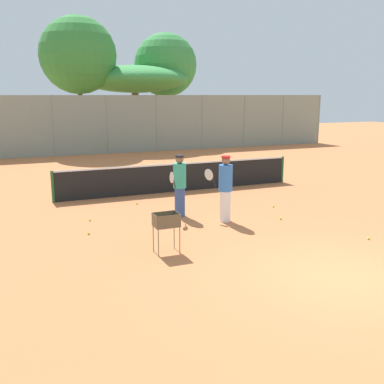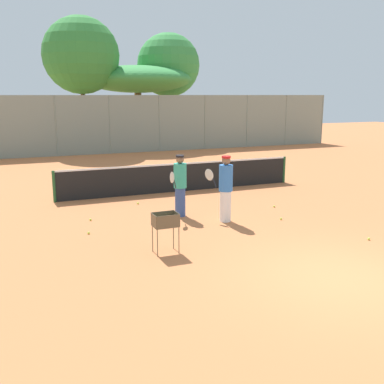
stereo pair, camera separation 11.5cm
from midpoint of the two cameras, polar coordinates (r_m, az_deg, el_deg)
name	(u,v)px [view 1 (the left image)]	position (r m, az deg, el deg)	size (l,w,h in m)	color
ground_plane	(343,278)	(9.47, 18.32, -10.30)	(80.00, 80.00, 0.00)	#C67242
tennis_net	(179,177)	(16.67, -1.80, 1.97)	(9.17, 0.10, 1.07)	#26592D
back_fence	(107,125)	(27.89, -10.84, 8.38)	(31.65, 0.08, 3.51)	gray
tree_0	(78,55)	(29.39, -14.40, 16.46)	(4.66, 4.66, 8.22)	brown
tree_1	(166,66)	(32.43, -3.48, 15.74)	(4.34, 4.34, 7.72)	brown
tree_2	(135,80)	(31.39, -7.40, 13.98)	(7.22, 7.22, 5.46)	brown
player_white_outfit	(180,185)	(13.16, -1.84, 0.92)	(0.73, 0.73, 1.82)	#334C8C
player_red_cap	(225,188)	(12.64, 3.98, 0.54)	(0.61, 0.85, 1.88)	white
ball_cart	(166,223)	(10.15, -3.62, -4.00)	(0.56, 0.41, 0.93)	brown
tennis_ball_0	(273,206)	(14.63, 10.07, -1.78)	(0.07, 0.07, 0.07)	#D1E54C
tennis_ball_1	(281,218)	(13.23, 10.94, -3.32)	(0.07, 0.07, 0.07)	#D1E54C
tennis_ball_2	(89,233)	(11.95, -13.27, -5.12)	(0.07, 0.07, 0.07)	#D1E54C
tennis_ball_3	(90,220)	(13.18, -13.07, -3.47)	(0.07, 0.07, 0.07)	#D1E54C
tennis_ball_4	(178,194)	(16.14, -2.00, -0.28)	(0.07, 0.07, 0.07)	#D1E54C
tennis_ball_5	(137,203)	(14.89, -7.21, -1.44)	(0.07, 0.07, 0.07)	#D1E54C
tennis_ball_6	(368,238)	(12.04, 21.24, -5.50)	(0.07, 0.07, 0.07)	#D1E54C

